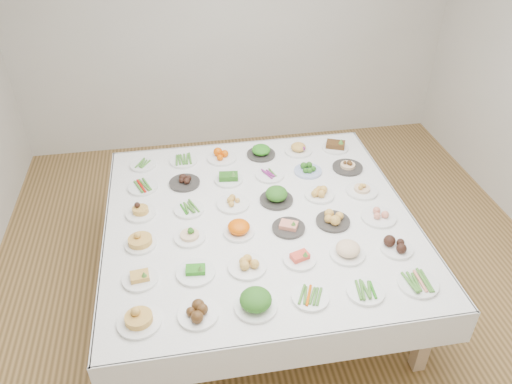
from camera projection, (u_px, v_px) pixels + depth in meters
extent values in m
plane|color=#9D7641|center=(277.00, 277.00, 4.37)|extent=(5.00, 5.00, 0.00)
cube|color=silver|center=(235.00, 29.00, 5.57)|extent=(5.00, 0.02, 2.80)
cube|color=white|center=(259.00, 220.00, 3.88)|extent=(2.34, 2.34, 0.06)
cube|color=white|center=(238.00, 155.00, 4.88)|extent=(2.36, 0.02, 0.28)
cube|color=white|center=(293.00, 353.00, 3.00)|extent=(2.36, 0.02, 0.28)
cube|color=white|center=(399.00, 215.00, 4.10)|extent=(0.01, 2.36, 0.28)
cube|color=white|center=(108.00, 248.00, 3.78)|extent=(0.02, 2.36, 0.28)
cube|color=tan|center=(133.00, 379.00, 3.16)|extent=(0.09, 0.09, 0.69)
cube|color=tan|center=(425.00, 335.00, 3.44)|extent=(0.09, 0.09, 0.69)
cube|color=tan|center=(139.00, 198.00, 4.75)|extent=(0.09, 0.09, 0.69)
cube|color=tan|center=(338.00, 178.00, 5.03)|extent=(0.09, 0.09, 0.69)
cylinder|color=white|center=(140.00, 322.00, 3.01)|extent=(0.26, 0.26, 0.02)
cylinder|color=white|center=(198.00, 315.00, 3.05)|extent=(0.25, 0.25, 0.02)
cylinder|color=white|center=(256.00, 307.00, 3.10)|extent=(0.27, 0.27, 0.02)
cylinder|color=white|center=(310.00, 298.00, 3.16)|extent=(0.23, 0.23, 0.02)
cylinder|color=white|center=(365.00, 292.00, 3.21)|extent=(0.24, 0.24, 0.02)
cylinder|color=white|center=(418.00, 284.00, 3.26)|extent=(0.26, 0.26, 0.02)
cylinder|color=white|center=(140.00, 280.00, 3.30)|extent=(0.23, 0.23, 0.02)
cylinder|color=white|center=(196.00, 273.00, 3.35)|extent=(0.26, 0.26, 0.02)
cylinder|color=white|center=(247.00, 267.00, 3.39)|extent=(0.26, 0.26, 0.02)
cylinder|color=white|center=(300.00, 260.00, 3.45)|extent=(0.23, 0.23, 0.02)
cylinder|color=white|center=(347.00, 254.00, 3.50)|extent=(0.24, 0.24, 0.02)
cylinder|color=white|center=(396.00, 249.00, 3.54)|extent=(0.23, 0.23, 0.02)
cylinder|color=white|center=(141.00, 244.00, 3.58)|extent=(0.22, 0.22, 0.02)
cylinder|color=white|center=(190.00, 238.00, 3.64)|extent=(0.23, 0.23, 0.02)
cylinder|color=white|center=(239.00, 233.00, 3.69)|extent=(0.22, 0.22, 0.02)
cylinder|color=#2F2D2A|center=(289.00, 228.00, 3.73)|extent=(0.24, 0.24, 0.02)
cylinder|color=#2F2D2A|center=(333.00, 222.00, 3.79)|extent=(0.26, 0.26, 0.02)
cylinder|color=white|center=(378.00, 217.00, 3.84)|extent=(0.26, 0.26, 0.02)
cylinder|color=white|center=(141.00, 214.00, 3.87)|extent=(0.23, 0.23, 0.02)
cylinder|color=white|center=(189.00, 210.00, 3.92)|extent=(0.23, 0.23, 0.02)
cylinder|color=white|center=(233.00, 204.00, 3.98)|extent=(0.26, 0.26, 0.02)
cylinder|color=#2F2D2A|center=(276.00, 200.00, 4.02)|extent=(0.26, 0.26, 0.02)
cylinder|color=white|center=(319.00, 195.00, 4.07)|extent=(0.24, 0.24, 0.02)
cylinder|color=white|center=(362.00, 191.00, 4.12)|extent=(0.26, 0.26, 0.02)
cylinder|color=white|center=(143.00, 188.00, 4.16)|extent=(0.24, 0.24, 0.02)
cylinder|color=#2F2D2A|center=(185.00, 183.00, 4.22)|extent=(0.26, 0.26, 0.02)
cylinder|color=white|center=(229.00, 180.00, 4.26)|extent=(0.24, 0.24, 0.02)
cylinder|color=white|center=(270.00, 175.00, 4.31)|extent=(0.24, 0.24, 0.02)
cylinder|color=#4C66B2|center=(308.00, 171.00, 4.37)|extent=(0.24, 0.24, 0.02)
cylinder|color=#2F2D2A|center=(347.00, 168.00, 4.41)|extent=(0.26, 0.26, 0.02)
cylinder|color=white|center=(143.00, 166.00, 4.45)|extent=(0.22, 0.22, 0.02)
cylinder|color=white|center=(184.00, 161.00, 4.50)|extent=(0.24, 0.24, 0.02)
cylinder|color=white|center=(222.00, 158.00, 4.54)|extent=(0.26, 0.26, 0.02)
cylinder|color=#2F2D2A|center=(261.00, 155.00, 4.60)|extent=(0.26, 0.26, 0.02)
cylinder|color=white|center=(298.00, 151.00, 4.65)|extent=(0.25, 0.25, 0.02)
cylinder|color=white|center=(335.00, 148.00, 4.69)|extent=(0.24, 0.24, 0.02)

